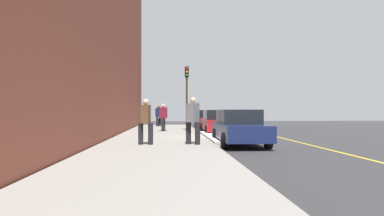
{
  "coord_description": "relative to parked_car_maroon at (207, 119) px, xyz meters",
  "views": [
    {
      "loc": [
        15.51,
        -2.75,
        1.47
      ],
      "look_at": [
        1.34,
        -1.78,
        1.59
      ],
      "focal_mm": 29.41,
      "sensor_mm": 36.0,
      "label": 1
    }
  ],
  "objects": [
    {
      "name": "pedestrian_navy_coat",
      "position": [
        -0.11,
        -4.1,
        0.33
      ],
      "size": [
        0.52,
        0.56,
        1.76
      ],
      "color": "black",
      "rests_on": "sidewalk"
    },
    {
      "name": "parked_car_navy",
      "position": [
        13.32,
        -0.16,
        -0.0
      ],
      "size": [
        4.43,
        1.93,
        1.51
      ],
      "color": "black",
      "rests_on": "ground"
    },
    {
      "name": "parked_car_red",
      "position": [
        7.01,
        -0.12,
        -0.0
      ],
      "size": [
        4.72,
        1.95,
        1.51
      ],
      "color": "black",
      "rests_on": "ground"
    },
    {
      "name": "lane_stripe_centre",
      "position": [
        11.14,
        2.86,
        -0.76
      ],
      "size": [
        28.0,
        0.14,
        0.01
      ],
      "primitive_type": "cube",
      "color": "gold",
      "rests_on": "ground"
    },
    {
      "name": "rolling_suitcase",
      "position": [
        -0.5,
        -4.21,
        -0.32
      ],
      "size": [
        0.34,
        0.22,
        0.94
      ],
      "color": "black",
      "rests_on": "sidewalk"
    },
    {
      "name": "sidewalk",
      "position": [
        11.14,
        -3.64,
        -0.68
      ],
      "size": [
        28.0,
        4.6,
        0.15
      ],
      "primitive_type": "cube",
      "color": "gray",
      "rests_on": "ground"
    },
    {
      "name": "ground_plane",
      "position": [
        11.14,
        -0.34,
        -0.76
      ],
      "size": [
        56.0,
        56.0,
        0.0
      ],
      "primitive_type": "plane",
      "color": "#333335"
    },
    {
      "name": "pedestrian_burgundy_coat",
      "position": [
        6.3,
        -3.55,
        0.33
      ],
      "size": [
        0.58,
        0.51,
        1.76
      ],
      "color": "black",
      "rests_on": "sidewalk"
    },
    {
      "name": "pedestrian_brown_coat",
      "position": [
        14.32,
        -4.06,
        0.34
      ],
      "size": [
        0.52,
        0.58,
        1.78
      ],
      "color": "black",
      "rests_on": "sidewalk"
    },
    {
      "name": "pedestrian_grey_coat",
      "position": [
        14.34,
        -2.21,
        0.38
      ],
      "size": [
        0.59,
        0.54,
        1.85
      ],
      "color": "black",
      "rests_on": "sidewalk"
    },
    {
      "name": "parked_car_maroon",
      "position": [
        0.0,
        0.0,
        0.0
      ],
      "size": [
        4.74,
        1.94,
        1.51
      ],
      "color": "black",
      "rests_on": "ground"
    },
    {
      "name": "traffic_light_pole",
      "position": [
        5.85,
        -2.01,
        2.27
      ],
      "size": [
        0.35,
        0.26,
        4.24
      ],
      "color": "#2D2D19",
      "rests_on": "sidewalk"
    },
    {
      "name": "snow_bank_curb",
      "position": [
        10.88,
        -1.04,
        -0.65
      ],
      "size": [
        6.51,
        0.56,
        0.22
      ],
      "primitive_type": "cube",
      "color": "white",
      "rests_on": "ground"
    }
  ]
}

